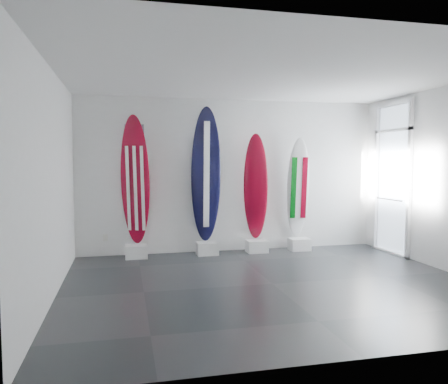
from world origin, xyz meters
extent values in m
plane|color=black|center=(0.00, 0.00, 0.00)|extent=(6.00, 6.00, 0.00)
plane|color=white|center=(0.00, 0.00, 3.00)|extent=(6.00, 6.00, 0.00)
plane|color=white|center=(0.00, 2.50, 1.50)|extent=(6.00, 0.00, 6.00)
plane|color=white|center=(0.00, -2.50, 1.50)|extent=(6.00, 0.00, 6.00)
plane|color=white|center=(-3.00, 0.00, 1.50)|extent=(0.00, 5.00, 5.00)
cube|color=white|center=(-1.89, 2.18, 0.12)|extent=(0.40, 0.30, 0.24)
ellipsoid|color=maroon|center=(-1.89, 2.28, 1.44)|extent=(0.60, 0.42, 2.40)
cube|color=white|center=(-0.56, 2.18, 0.12)|extent=(0.40, 0.30, 0.24)
ellipsoid|color=black|center=(-0.56, 2.28, 1.53)|extent=(0.59, 0.23, 2.58)
cube|color=white|center=(0.43, 2.18, 0.12)|extent=(0.40, 0.30, 0.24)
ellipsoid|color=maroon|center=(0.43, 2.28, 1.28)|extent=(0.56, 0.48, 2.09)
cube|color=white|center=(1.33, 2.18, 0.12)|extent=(0.40, 0.30, 0.24)
ellipsoid|color=white|center=(1.33, 2.28, 1.25)|extent=(0.48, 0.33, 2.02)
cube|color=silver|center=(-2.45, 2.48, 0.35)|extent=(0.09, 0.02, 0.13)
camera|label=1|loc=(-2.09, -5.96, 1.78)|focal=35.11mm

